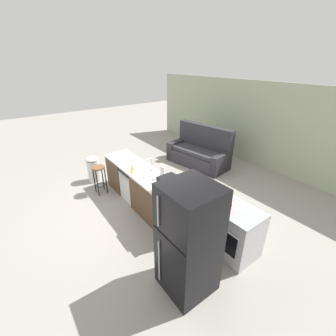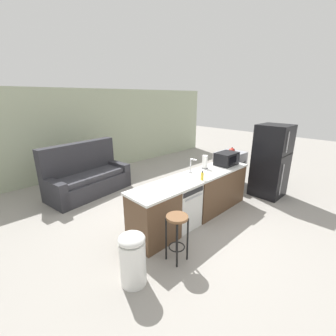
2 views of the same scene
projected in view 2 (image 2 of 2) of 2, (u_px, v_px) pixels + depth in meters
ground_plane at (189, 220)px, 4.51m from camera, size 24.00×24.00×0.00m
wall_back at (97, 131)px, 7.19m from camera, size 10.00×0.06×2.60m
kitchen_counter at (197, 197)px, 4.54m from camera, size 2.94×0.66×0.90m
dishwasher at (181, 205)px, 4.21m from camera, size 0.58×0.61×0.84m
stove_range at (229, 168)px, 6.30m from camera, size 0.76×0.68×0.90m
refrigerator at (271, 161)px, 5.42m from camera, size 0.72×0.73×1.75m
microwave at (227, 159)px, 5.01m from camera, size 0.50×0.37×0.28m
sink_faucet at (191, 167)px, 4.47m from camera, size 0.07×0.18×0.30m
paper_towel_roll at (205, 162)px, 4.76m from camera, size 0.14×0.14×0.28m
soap_bottle at (202, 176)px, 4.11m from camera, size 0.06×0.06×0.18m
kettle at (232, 151)px, 5.94m from camera, size 0.21×0.17×0.19m
bar_stool at (177, 228)px, 3.26m from camera, size 0.32×0.32×0.74m
trash_bin at (133, 258)px, 2.88m from camera, size 0.35×0.35×0.74m
couch at (86, 178)px, 5.70m from camera, size 2.12×1.21×1.27m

